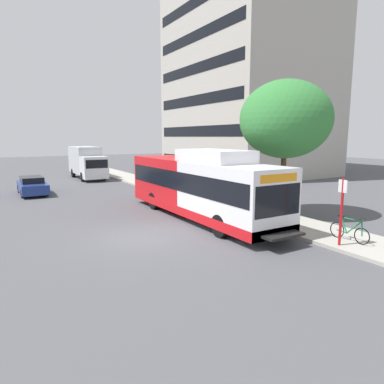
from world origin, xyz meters
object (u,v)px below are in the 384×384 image
at_px(bicycle_parked, 349,231).
at_px(box_truck_background, 87,162).
at_px(parked_car_far_lane, 32,186).
at_px(transit_bus, 199,186).
at_px(bus_stop_sign_pole, 342,207).
at_px(street_tree_near_stop, 285,120).

height_order(bicycle_parked, box_truck_background, box_truck_background).
bearing_deg(bicycle_parked, parked_car_far_lane, 115.57).
relative_size(transit_bus, parked_car_far_lane, 2.72).
bearing_deg(transit_bus, parked_car_far_lane, 117.72).
distance_m(bus_stop_sign_pole, parked_car_far_lane, 21.72).
xyz_separation_m(transit_bus, parked_car_far_lane, (-6.72, 12.79, -1.04)).
xyz_separation_m(transit_bus, street_tree_near_stop, (4.13, -1.92, 3.46)).
relative_size(bicycle_parked, box_truck_background, 0.25).
bearing_deg(bus_stop_sign_pole, bicycle_parked, 10.47).
xyz_separation_m(transit_bus, bicycle_parked, (2.73, -6.97, -1.14)).
bearing_deg(parked_car_far_lane, bus_stop_sign_pole, -66.53).
xyz_separation_m(bicycle_parked, box_truck_background, (-3.41, 27.51, 1.18)).
height_order(transit_bus, box_truck_background, transit_bus).
bearing_deg(transit_bus, bicycle_parked, -68.59).
distance_m(transit_bus, parked_car_far_lane, 14.48).
relative_size(transit_bus, bus_stop_sign_pole, 4.71).
height_order(transit_bus, bus_stop_sign_pole, transit_bus).
relative_size(street_tree_near_stop, box_truck_background, 1.01).
relative_size(bus_stop_sign_pole, parked_car_far_lane, 0.58).
height_order(bus_stop_sign_pole, bicycle_parked, bus_stop_sign_pole).
distance_m(bicycle_parked, box_truck_background, 27.75).
xyz_separation_m(street_tree_near_stop, box_truck_background, (-4.81, 22.46, -3.42)).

